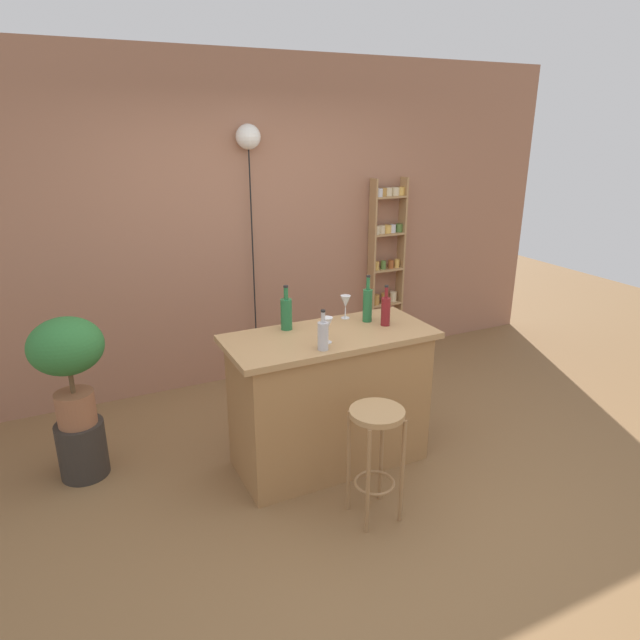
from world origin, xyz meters
name	(u,v)px	position (x,y,z in m)	size (l,w,h in m)	color
ground	(350,483)	(0.00, 0.00, 0.00)	(12.00, 12.00, 0.00)	brown
back_wall	(245,225)	(0.00, 1.95, 1.40)	(6.40, 0.10, 2.80)	#9E6B51
kitchen_counter	(330,399)	(0.00, 0.30, 0.48)	(1.37, 0.62, 0.95)	#9E7042
bar_stool	(376,439)	(-0.02, -0.34, 0.52)	(0.32, 0.32, 0.71)	#997047
spice_shelf	(386,263)	(1.39, 1.82, 0.94)	(0.35, 0.13, 1.76)	#A87F51
plant_stool	(82,449)	(-1.55, 0.87, 0.19)	(0.31, 0.31, 0.38)	#2D2823
potted_plant	(68,357)	(-1.55, 0.87, 0.86)	(0.46, 0.41, 0.73)	#935B3D
bottle_wine_red	(368,304)	(0.34, 0.41, 1.07)	(0.06, 0.06, 0.32)	#236638
bottle_sauce_amber	(286,313)	(-0.22, 0.50, 1.06)	(0.08, 0.08, 0.30)	#236638
bottle_olive_oil	(323,335)	(-0.16, 0.08, 1.04)	(0.07, 0.07, 0.25)	#B2B2B7
bottle_spirits_clear	(386,310)	(0.41, 0.29, 1.05)	(0.06, 0.06, 0.28)	maroon
wine_glass_left	(346,302)	(0.24, 0.53, 1.07)	(0.07, 0.07, 0.16)	silver
wine_glass_center	(327,325)	(-0.08, 0.17, 1.07)	(0.07, 0.07, 0.16)	silver
pendant_globe_light	(248,141)	(0.03, 1.84, 2.10)	(0.20, 0.20, 2.24)	black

